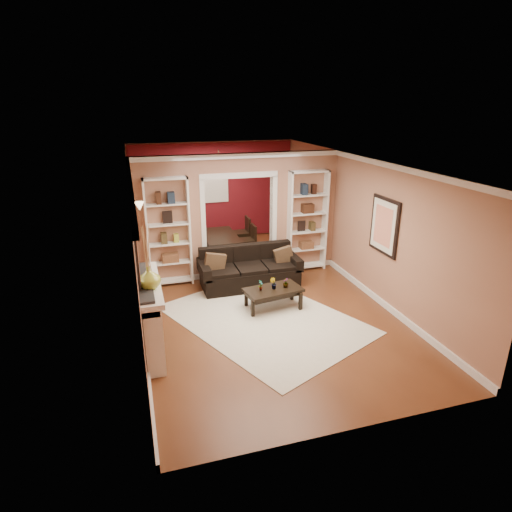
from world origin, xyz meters
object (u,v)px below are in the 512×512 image
object	(u,v)px
sofa	(250,268)
bookshelf_right	(307,221)
bookshelf_left	(169,233)
coffee_table	(273,298)
dining_table	(221,245)
fireplace	(152,316)

from	to	relation	value
sofa	bookshelf_right	xyz separation A→B (m)	(1.52, 0.58, 0.74)
sofa	bookshelf_left	world-z (taller)	bookshelf_left
coffee_table	dining_table	xyz separation A→B (m)	(-0.31, 3.23, 0.06)
bookshelf_left	dining_table	world-z (taller)	bookshelf_left
coffee_table	fireplace	world-z (taller)	fireplace
bookshelf_left	dining_table	xyz separation A→B (m)	(1.42, 1.52, -0.88)
bookshelf_right	fireplace	world-z (taller)	bookshelf_right
bookshelf_left	fireplace	size ratio (longest dim) A/B	1.35
coffee_table	bookshelf_right	size ratio (longest dim) A/B	0.46
coffee_table	dining_table	bearing A→B (deg)	86.14
fireplace	dining_table	size ratio (longest dim) A/B	1.13
bookshelf_right	dining_table	bearing A→B (deg)	138.00
sofa	bookshelf_right	distance (m)	1.79
bookshelf_right	fireplace	size ratio (longest dim) A/B	1.35
sofa	fireplace	world-z (taller)	fireplace
bookshelf_left	dining_table	size ratio (longest dim) A/B	1.53
sofa	fireplace	size ratio (longest dim) A/B	1.24
coffee_table	bookshelf_right	xyz separation A→B (m)	(1.38, 1.71, 0.95)
sofa	coffee_table	size ratio (longest dim) A/B	1.99
sofa	dining_table	distance (m)	2.11
sofa	coffee_table	bearing A→B (deg)	-82.87
bookshelf_left	sofa	bearing A→B (deg)	-20.14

